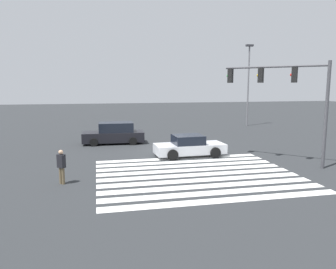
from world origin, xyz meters
name	(u,v)px	position (x,y,z in m)	size (l,w,h in m)	color
ground_plane	(168,149)	(0.00, 0.00, 0.00)	(118.17, 118.17, 0.00)	#2B2D30
crosswalk_markings	(197,175)	(0.00, -6.83, 0.00)	(9.98, 8.20, 0.01)	silver
traffic_signal_mast	(287,89)	(5.61, -5.61, 4.29)	(4.20, 4.20, 5.77)	#47474C
car_0	(189,146)	(0.84, -2.49, 0.62)	(4.50, 2.19, 1.35)	silver
car_1	(114,134)	(-3.59, 3.09, 0.77)	(4.71, 2.20, 1.64)	black
pedestrian	(61,165)	(-6.51, -7.00, 0.88)	(0.41, 0.41, 1.60)	brown
street_light_pole_a	(248,78)	(11.42, 11.17, 5.20)	(0.80, 0.36, 8.78)	slate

